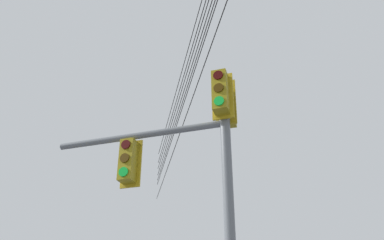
# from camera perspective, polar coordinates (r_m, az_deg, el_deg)

# --- Properties ---
(signal_mast_assembly) EXTENTS (3.69, 2.34, 6.47)m
(signal_mast_assembly) POSITION_cam_1_polar(r_m,az_deg,el_deg) (7.85, 0.96, -6.27)
(signal_mast_assembly) COLOR slate
(signal_mast_assembly) RESTS_ON ground
(overhead_wire_span) EXTENTS (0.15, 24.64, 2.94)m
(overhead_wire_span) POSITION_cam_1_polar(r_m,az_deg,el_deg) (11.30, 2.39, 15.22)
(overhead_wire_span) COLOR black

